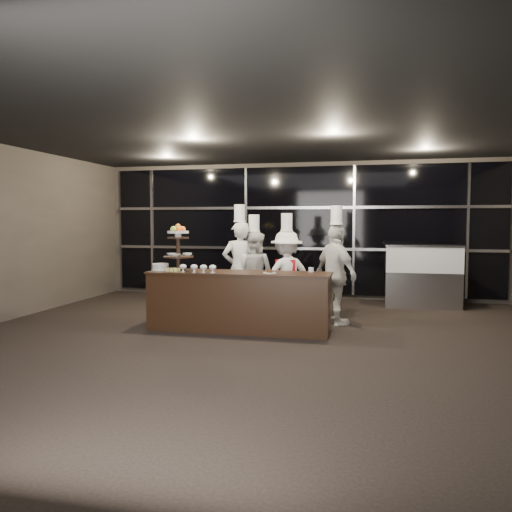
% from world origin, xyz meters
% --- Properties ---
extents(room, '(10.00, 10.00, 10.00)m').
position_xyz_m(room, '(0.00, 0.00, 1.50)').
color(room, black).
rests_on(room, ground).
extents(window_wall, '(8.60, 0.10, 2.80)m').
position_xyz_m(window_wall, '(0.00, 4.94, 1.50)').
color(window_wall, black).
rests_on(window_wall, ground).
extents(buffet_counter, '(2.84, 0.74, 0.92)m').
position_xyz_m(buffet_counter, '(-0.42, 1.37, 0.47)').
color(buffet_counter, black).
rests_on(buffet_counter, ground).
extents(display_stand, '(0.48, 0.48, 0.74)m').
position_xyz_m(display_stand, '(-1.42, 1.37, 1.34)').
color(display_stand, black).
rests_on(display_stand, buffet_counter).
extents(compotes, '(0.59, 0.11, 0.12)m').
position_xyz_m(compotes, '(-1.01, 1.15, 1.00)').
color(compotes, silver).
rests_on(compotes, buffet_counter).
extents(layer_cake, '(0.30, 0.30, 0.11)m').
position_xyz_m(layer_cake, '(-1.70, 1.32, 0.97)').
color(layer_cake, white).
rests_on(layer_cake, buffet_counter).
extents(pastry_squares, '(0.20, 0.13, 0.05)m').
position_xyz_m(pastry_squares, '(-1.45, 1.21, 0.95)').
color(pastry_squares, '#F2E576').
rests_on(pastry_squares, buffet_counter).
extents(small_plate, '(0.20, 0.20, 0.05)m').
position_xyz_m(small_plate, '(0.08, 1.27, 0.94)').
color(small_plate, white).
rests_on(small_plate, buffet_counter).
extents(chef_cup, '(0.08, 0.08, 0.07)m').
position_xyz_m(chef_cup, '(0.67, 1.62, 0.96)').
color(chef_cup, white).
rests_on(chef_cup, buffet_counter).
extents(display_case, '(1.46, 0.64, 1.24)m').
position_xyz_m(display_case, '(2.58, 4.30, 0.69)').
color(display_case, '#A5A5AA').
rests_on(display_case, ground).
extents(chef_a, '(0.74, 0.64, 2.00)m').
position_xyz_m(chef_a, '(-0.72, 2.53, 0.88)').
color(chef_a, silver).
rests_on(chef_a, ground).
extents(chef_b, '(0.85, 0.72, 1.82)m').
position_xyz_m(chef_b, '(-0.47, 2.62, 0.78)').
color(chef_b, silver).
rests_on(chef_b, ground).
extents(chef_c, '(1.15, 1.02, 1.84)m').
position_xyz_m(chef_c, '(0.16, 2.36, 0.78)').
color(chef_c, white).
rests_on(chef_c, ground).
extents(chef_d, '(0.95, 0.99, 1.96)m').
position_xyz_m(chef_d, '(1.01, 2.15, 0.85)').
color(chef_d, silver).
rests_on(chef_d, ground).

